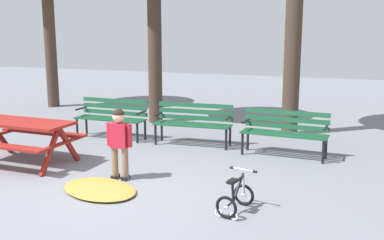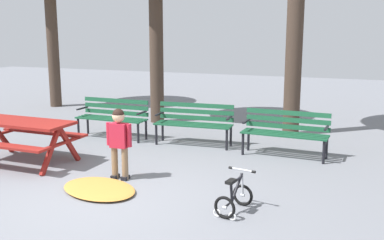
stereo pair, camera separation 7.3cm
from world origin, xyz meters
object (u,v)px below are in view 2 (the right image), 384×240
object	(u,v)px
park_bench_far_left	(113,115)
park_bench_left	(194,120)
child_standing	(119,138)
picnic_table	(23,131)
park_bench_right	(286,130)
kids_bicycle	(234,198)

from	to	relation	value
park_bench_far_left	park_bench_left	xyz separation A→B (m)	(1.89, 0.07, 0.00)
park_bench_far_left	child_standing	distance (m)	2.94
park_bench_left	picnic_table	bearing A→B (deg)	-134.99
child_standing	park_bench_right	bearing A→B (deg)	46.65
park_bench_right	kids_bicycle	xyz separation A→B (m)	(-0.13, -2.98, -0.31)
park_bench_left	child_standing	size ratio (longest dim) A/B	1.42
park_bench_left	park_bench_right	bearing A→B (deg)	-5.59
park_bench_right	park_bench_left	bearing A→B (deg)	174.41
park_bench_far_left	child_standing	bearing A→B (deg)	-57.04
picnic_table	child_standing	size ratio (longest dim) A/B	1.59
child_standing	park_bench_left	bearing A→B (deg)	83.26
picnic_table	park_bench_left	distance (m)	3.33
park_bench_right	kids_bicycle	bearing A→B (deg)	-92.52
park_bench_left	kids_bicycle	world-z (taller)	park_bench_left
park_bench_far_left	child_standing	world-z (taller)	child_standing
picnic_table	park_bench_far_left	world-z (taller)	park_bench_far_left
kids_bicycle	picnic_table	bearing A→B (deg)	168.90
picnic_table	park_bench_right	size ratio (longest dim) A/B	1.13
picnic_table	child_standing	xyz separation A→B (m)	(2.05, -0.17, 0.09)
picnic_table	park_bench_left	size ratio (longest dim) A/B	1.12
park_bench_far_left	park_bench_right	size ratio (longest dim) A/B	0.99
picnic_table	park_bench_right	distance (m)	4.78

